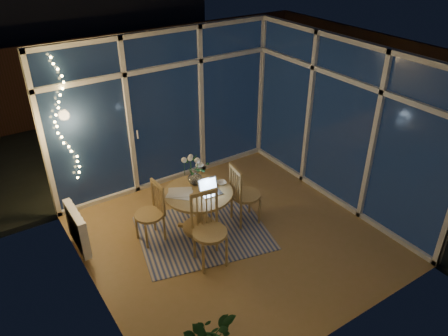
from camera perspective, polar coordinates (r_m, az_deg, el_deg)
The scene contains 23 objects.
floor at distance 6.43m, azimuth 1.20°, elevation -9.00°, with size 4.00×4.00×0.00m, color olive.
ceiling at distance 5.20m, azimuth 1.51°, elevation 13.86°, with size 4.00×4.00×0.00m, color white.
wall_back at distance 7.27m, azimuth -7.72°, elevation 7.55°, with size 4.00×0.04×2.60m, color beige.
wall_front at distance 4.48m, azimuth 16.18°, elevation -9.17°, with size 4.00×0.04×2.60m, color beige.
wall_left at distance 5.01m, azimuth -17.95°, elevation -4.93°, with size 0.04×4.00×2.60m, color beige.
wall_right at distance 6.92m, azimuth 15.17°, elevation 5.56°, with size 0.04×4.00×2.60m, color beige.
window_wall_back at distance 7.24m, azimuth -7.57°, elevation 7.45°, with size 4.00×0.10×2.60m, color silver.
window_wall_right at distance 6.90m, azimuth 14.94°, elevation 5.49°, with size 0.10×4.00×2.60m, color silver.
radiator at distance 6.25m, azimuth -18.65°, elevation -7.51°, with size 0.10×0.70×0.58m, color white.
fairy_lights at distance 6.60m, azimuth -20.31°, elevation 5.62°, with size 0.24×0.10×1.85m, color #FFD266, non-canonical shape.
garden_patio at distance 10.53m, azimuth -12.15°, elevation 6.36°, with size 12.00×6.00×0.10m, color black.
garden_fence at distance 10.50m, azimuth -16.34°, elevation 11.37°, with size 11.00×0.08×1.80m, color #382314.
garden_shrubs at distance 8.57m, azimuth -16.36°, elevation 3.90°, with size 0.90×0.90×0.90m, color black.
rug at distance 6.51m, azimuth -2.74°, elevation -8.42°, with size 1.83×1.47×0.01m, color #BFAF9B.
dining_table at distance 6.38m, azimuth -3.28°, elevation -5.64°, with size 0.98×0.98×0.67m, color olive.
chair_left at distance 6.20m, azimuth -9.77°, elevation -5.87°, with size 0.42×0.42×0.91m, color olive.
chair_right at distance 6.46m, azimuth 2.88°, elevation -3.36°, with size 0.46×0.46×0.99m, color olive.
chair_front at distance 5.70m, azimuth -1.85°, elevation -8.24°, with size 0.48×0.48×1.04m, color olive.
laptop at distance 6.09m, azimuth -1.71°, elevation -2.52°, with size 0.29×0.25×0.21m, color #BABABE, non-canonical shape.
flower_vase at distance 6.32m, azimuth -3.83°, elevation -1.23°, with size 0.20×0.20×0.21m, color white.
bowl at distance 6.35m, azimuth -0.33°, elevation -1.93°, with size 0.15×0.15×0.04m, color silver.
newspapers at distance 6.16m, azimuth -6.01°, elevation -3.35°, with size 0.34×0.26×0.01m, color silver.
phone at distance 6.19m, azimuth -2.28°, elevation -3.03°, with size 0.11×0.05×0.01m, color black.
Camera 1 is at (-2.86, -4.10, 4.04)m, focal length 35.00 mm.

